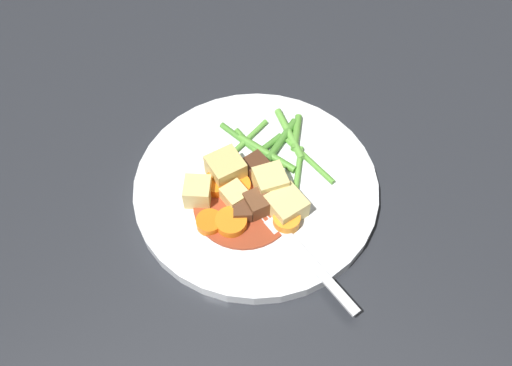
# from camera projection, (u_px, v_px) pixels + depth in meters

# --- Properties ---
(ground_plane) EXTENTS (3.00, 3.00, 0.00)m
(ground_plane) POSITION_uv_depth(u_px,v_px,m) (256.00, 191.00, 0.62)
(ground_plane) COLOR #26282D
(dinner_plate) EXTENTS (0.27, 0.27, 0.02)m
(dinner_plate) POSITION_uv_depth(u_px,v_px,m) (256.00, 187.00, 0.61)
(dinner_plate) COLOR white
(dinner_plate) RESTS_ON ground_plane
(stew_sauce) EXTENTS (0.11, 0.11, 0.00)m
(stew_sauce) POSITION_uv_depth(u_px,v_px,m) (244.00, 204.00, 0.59)
(stew_sauce) COLOR #93381E
(stew_sauce) RESTS_ON dinner_plate
(carrot_slice_0) EXTENTS (0.04, 0.04, 0.01)m
(carrot_slice_0) POSITION_uv_depth(u_px,v_px,m) (210.00, 222.00, 0.57)
(carrot_slice_0) COLOR orange
(carrot_slice_0) RESTS_ON dinner_plate
(carrot_slice_1) EXTENTS (0.04, 0.04, 0.01)m
(carrot_slice_1) POSITION_uv_depth(u_px,v_px,m) (217.00, 184.00, 0.60)
(carrot_slice_1) COLOR orange
(carrot_slice_1) RESTS_ON dinner_plate
(carrot_slice_2) EXTENTS (0.04, 0.04, 0.01)m
(carrot_slice_2) POSITION_uv_depth(u_px,v_px,m) (287.00, 220.00, 0.57)
(carrot_slice_2) COLOR orange
(carrot_slice_2) RESTS_ON dinner_plate
(carrot_slice_3) EXTENTS (0.04, 0.04, 0.01)m
(carrot_slice_3) POSITION_uv_depth(u_px,v_px,m) (276.00, 199.00, 0.59)
(carrot_slice_3) COLOR orange
(carrot_slice_3) RESTS_ON dinner_plate
(carrot_slice_4) EXTENTS (0.04, 0.04, 0.01)m
(carrot_slice_4) POSITION_uv_depth(u_px,v_px,m) (231.00, 223.00, 0.57)
(carrot_slice_4) COLOR orange
(carrot_slice_4) RESTS_ON dinner_plate
(carrot_slice_5) EXTENTS (0.05, 0.05, 0.01)m
(carrot_slice_5) POSITION_uv_depth(u_px,v_px,m) (236.00, 186.00, 0.60)
(carrot_slice_5) COLOR orange
(carrot_slice_5) RESTS_ON dinner_plate
(potato_chunk_0) EXTENTS (0.05, 0.05, 0.03)m
(potato_chunk_0) POSITION_uv_depth(u_px,v_px,m) (226.00, 169.00, 0.60)
(potato_chunk_0) COLOR #DBBC6B
(potato_chunk_0) RESTS_ON dinner_plate
(potato_chunk_1) EXTENTS (0.05, 0.05, 0.02)m
(potato_chunk_1) POSITION_uv_depth(u_px,v_px,m) (286.00, 206.00, 0.57)
(potato_chunk_1) COLOR #E5CC7A
(potato_chunk_1) RESTS_ON dinner_plate
(potato_chunk_2) EXTENTS (0.03, 0.03, 0.02)m
(potato_chunk_2) POSITION_uv_depth(u_px,v_px,m) (235.00, 196.00, 0.58)
(potato_chunk_2) COLOR #E5CC7A
(potato_chunk_2) RESTS_ON dinner_plate
(potato_chunk_3) EXTENTS (0.04, 0.04, 0.03)m
(potato_chunk_3) POSITION_uv_depth(u_px,v_px,m) (272.00, 180.00, 0.59)
(potato_chunk_3) COLOR #E5CC7A
(potato_chunk_3) RESTS_ON dinner_plate
(potato_chunk_4) EXTENTS (0.04, 0.04, 0.03)m
(potato_chunk_4) POSITION_uv_depth(u_px,v_px,m) (198.00, 192.00, 0.58)
(potato_chunk_4) COLOR #E5CC7A
(potato_chunk_4) RESTS_ON dinner_plate
(meat_chunk_0) EXTENTS (0.03, 0.03, 0.02)m
(meat_chunk_0) POSITION_uv_depth(u_px,v_px,m) (256.00, 167.00, 0.61)
(meat_chunk_0) COLOR #4C2B19
(meat_chunk_0) RESTS_ON dinner_plate
(meat_chunk_1) EXTENTS (0.03, 0.03, 0.02)m
(meat_chunk_1) POSITION_uv_depth(u_px,v_px,m) (243.00, 209.00, 0.58)
(meat_chunk_1) COLOR #56331E
(meat_chunk_1) RESTS_ON dinner_plate
(meat_chunk_2) EXTENTS (0.04, 0.04, 0.02)m
(meat_chunk_2) POSITION_uv_depth(u_px,v_px,m) (262.00, 202.00, 0.58)
(meat_chunk_2) COLOR brown
(meat_chunk_2) RESTS_ON dinner_plate
(green_bean_0) EXTENTS (0.07, 0.01, 0.01)m
(green_bean_0) POSITION_uv_depth(u_px,v_px,m) (281.00, 140.00, 0.63)
(green_bean_0) COLOR #4C8E33
(green_bean_0) RESTS_ON dinner_plate
(green_bean_1) EXTENTS (0.02, 0.05, 0.01)m
(green_bean_1) POSITION_uv_depth(u_px,v_px,m) (249.00, 144.00, 0.63)
(green_bean_1) COLOR #599E38
(green_bean_1) RESTS_ON dinner_plate
(green_bean_2) EXTENTS (0.02, 0.07, 0.01)m
(green_bean_2) POSITION_uv_depth(u_px,v_px,m) (244.00, 141.00, 0.63)
(green_bean_2) COLOR #4C8E33
(green_bean_2) RESTS_ON dinner_plate
(green_bean_3) EXTENTS (0.05, 0.07, 0.01)m
(green_bean_3) POSITION_uv_depth(u_px,v_px,m) (289.00, 134.00, 0.64)
(green_bean_3) COLOR #66AD42
(green_bean_3) RESTS_ON dinner_plate
(green_bean_4) EXTENTS (0.07, 0.02, 0.01)m
(green_bean_4) POSITION_uv_depth(u_px,v_px,m) (260.00, 152.00, 0.63)
(green_bean_4) COLOR #4C8E33
(green_bean_4) RESTS_ON dinner_plate
(green_bean_5) EXTENTS (0.07, 0.01, 0.01)m
(green_bean_5) POSITION_uv_depth(u_px,v_px,m) (246.00, 140.00, 0.64)
(green_bean_5) COLOR #66AD42
(green_bean_5) RESTS_ON dinner_plate
(green_bean_6) EXTENTS (0.07, 0.04, 0.01)m
(green_bean_6) POSITION_uv_depth(u_px,v_px,m) (298.00, 174.00, 0.61)
(green_bean_6) COLOR #66AD42
(green_bean_6) RESTS_ON dinner_plate
(green_bean_7) EXTENTS (0.03, 0.08, 0.01)m
(green_bean_7) POSITION_uv_depth(u_px,v_px,m) (310.00, 161.00, 0.62)
(green_bean_7) COLOR #599E38
(green_bean_7) RESTS_ON dinner_plate
(green_bean_8) EXTENTS (0.01, 0.08, 0.01)m
(green_bean_8) POSITION_uv_depth(u_px,v_px,m) (267.00, 153.00, 0.62)
(green_bean_8) COLOR #599E38
(green_bean_8) RESTS_ON dinner_plate
(green_bean_9) EXTENTS (0.05, 0.03, 0.01)m
(green_bean_9) POSITION_uv_depth(u_px,v_px,m) (297.00, 133.00, 0.64)
(green_bean_9) COLOR #599E38
(green_bean_9) RESTS_ON dinner_plate
(fork) EXTENTS (0.07, 0.17, 0.00)m
(fork) POSITION_uv_depth(u_px,v_px,m) (295.00, 244.00, 0.56)
(fork) COLOR silver
(fork) RESTS_ON dinner_plate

